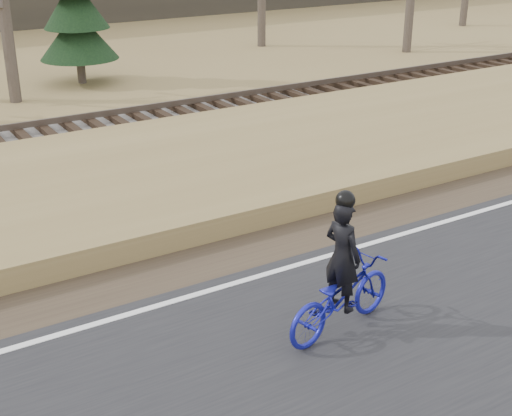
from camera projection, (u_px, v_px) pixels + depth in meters
ground at (490, 217)px, 13.61m from camera, size 120.00×120.00×0.00m
edge_line at (483, 211)px, 13.74m from camera, size 120.00×0.12×0.01m
shoulder at (445, 196)px, 14.55m from camera, size 120.00×1.60×0.04m
embankment at (352, 149)px, 16.83m from camera, size 120.00×5.00×0.44m
ballast at (266, 113)px, 19.81m from camera, size 120.00×3.00×0.45m
railroad at (266, 102)px, 19.69m from camera, size 120.00×2.40×0.29m
cyclist at (341, 288)px, 9.62m from camera, size 2.07×1.07×2.06m
conifer at (75, 5)px, 23.25m from camera, size 2.60×2.60×5.45m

